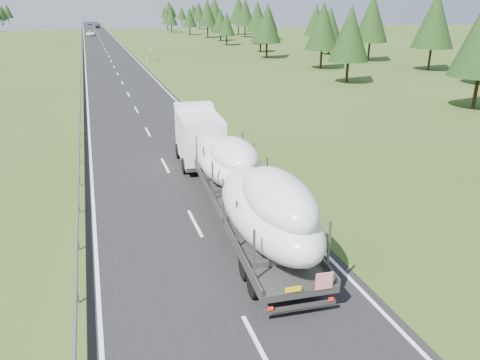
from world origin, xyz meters
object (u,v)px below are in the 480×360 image
object	(u,v)px
distant_van	(91,33)
distant_car_dark	(98,26)
boat_truck	(237,173)
highway_sign	(150,50)
distant_car_blue	(90,24)

from	to	relation	value
distant_van	distant_car_dark	xyz separation A→B (m)	(3.82, 56.75, -0.02)
boat_truck	distant_car_dark	size ratio (longest dim) A/B	4.24
highway_sign	distant_car_blue	bearing A→B (deg)	92.87
highway_sign	distant_car_dark	xyz separation A→B (m)	(-5.68, 136.40, -1.01)
boat_truck	distant_van	bearing A→B (deg)	91.73
highway_sign	boat_truck	xyz separation A→B (m)	(-4.97, -70.64, 0.39)
highway_sign	distant_van	world-z (taller)	highway_sign
distant_car_blue	distant_van	bearing A→B (deg)	-94.51
distant_van	distant_car_dark	bearing A→B (deg)	90.81
distant_car_blue	highway_sign	bearing A→B (deg)	-91.03
boat_truck	distant_van	distance (m)	150.36
distant_van	distant_car_blue	xyz separation A→B (m)	(0.98, 90.59, -0.02)
distant_van	boat_truck	bearing A→B (deg)	-83.60
highway_sign	distant_van	distance (m)	80.22
boat_truck	distant_car_blue	world-z (taller)	boat_truck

